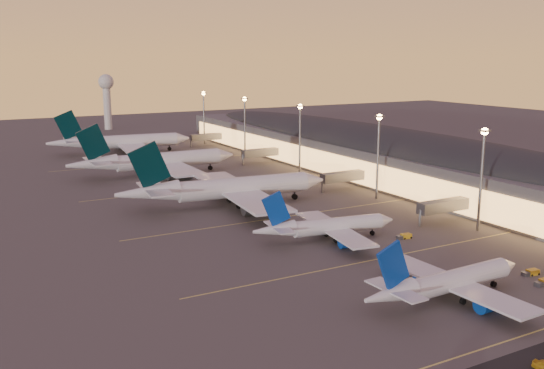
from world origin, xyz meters
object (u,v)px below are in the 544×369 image
(airliner_narrow_south, at_px, (446,283))
(airliner_wide_mid, at_px, (155,161))
(airliner_narrow_north, at_px, (326,227))
(radar_tower, at_px, (107,92))
(airliner_wide_far, at_px, (121,142))
(baggage_tug_a, at_px, (544,282))
(baggage_tug_c, at_px, (404,236))
(airliner_wide_near, at_px, (226,189))
(baggage_tug_b, at_px, (531,273))

(airliner_narrow_south, bearing_deg, airliner_wide_mid, 91.31)
(airliner_narrow_north, bearing_deg, radar_tower, 96.25)
(airliner_wide_far, bearing_deg, radar_tower, 85.55)
(airliner_wide_mid, distance_m, baggage_tug_a, 144.78)
(airliner_narrow_north, distance_m, baggage_tug_c, 19.33)
(airliner_wide_near, xyz_separation_m, baggage_tug_a, (26.86, -86.06, -4.69))
(radar_tower, relative_size, baggage_tug_b, 8.56)
(airliner_narrow_south, xyz_separation_m, airliner_narrow_north, (1.63, 40.56, -0.07))
(radar_tower, distance_m, baggage_tug_a, 293.28)
(airliner_narrow_north, relative_size, baggage_tug_a, 9.22)
(baggage_tug_a, xyz_separation_m, baggage_tug_c, (-3.06, 36.19, -0.02))
(baggage_tug_c, bearing_deg, airliner_narrow_south, -115.39)
(airliner_narrow_south, relative_size, airliner_narrow_north, 1.02)
(airliner_wide_mid, bearing_deg, baggage_tug_c, -74.88)
(airliner_wide_near, bearing_deg, airliner_narrow_north, -75.28)
(airliner_wide_mid, xyz_separation_m, baggage_tug_a, (29.81, -141.60, -4.64))
(baggage_tug_a, bearing_deg, airliner_narrow_north, 114.04)
(radar_tower, bearing_deg, airliner_narrow_north, -92.75)
(airliner_narrow_north, distance_m, airliner_wide_mid, 97.93)
(airliner_wide_near, relative_size, baggage_tug_a, 16.14)
(radar_tower, height_order, baggage_tug_b, radar_tower)
(airliner_narrow_north, xyz_separation_m, baggage_tug_b, (22.83, -39.30, -2.85))
(airliner_narrow_south, xyz_separation_m, airliner_wide_far, (-4.71, 194.49, 1.78))
(airliner_wide_mid, xyz_separation_m, radar_tower, (21.29, 150.77, 16.70))
(baggage_tug_b, xyz_separation_m, baggage_tug_c, (-5.43, 31.36, 0.01))
(airliner_narrow_north, bearing_deg, airliner_wide_near, 107.70)
(baggage_tug_b, bearing_deg, airliner_wide_near, 116.20)
(radar_tower, bearing_deg, airliner_narrow_south, -92.69)
(airliner_wide_near, relative_size, radar_tower, 1.95)
(radar_tower, bearing_deg, baggage_tug_a, -88.33)
(baggage_tug_a, bearing_deg, airliner_narrow_south, 169.98)
(airliner_narrow_north, xyz_separation_m, airliner_wide_mid, (-9.37, 97.47, 1.82))
(airliner_narrow_north, xyz_separation_m, baggage_tug_a, (20.45, -44.13, -2.82))
(airliner_wide_far, distance_m, baggage_tug_b, 195.48)
(airliner_wide_near, relative_size, baggage_tug_b, 16.72)
(airliner_narrow_north, xyz_separation_m, airliner_wide_near, (-6.42, 41.93, 1.88))
(airliner_narrow_north, distance_m, airliner_wide_near, 42.46)
(airliner_wide_far, height_order, baggage_tug_a, airliner_wide_far)
(airliner_narrow_south, height_order, airliner_wide_near, airliner_wide_near)
(airliner_wide_far, bearing_deg, airliner_narrow_south, -82.10)
(baggage_tug_b, bearing_deg, airliner_wide_far, 104.98)
(airliner_wide_mid, distance_m, baggage_tug_b, 140.58)
(baggage_tug_b, bearing_deg, baggage_tug_a, -109.80)
(radar_tower, xyz_separation_m, baggage_tug_b, (10.90, -287.54, -21.38))
(airliner_narrow_south, bearing_deg, baggage_tug_a, -11.11)
(airliner_narrow_south, distance_m, baggage_tug_c, 37.87)
(airliner_wide_far, distance_m, baggage_tug_a, 199.93)
(radar_tower, xyz_separation_m, baggage_tug_c, (5.46, -256.18, -21.36))
(baggage_tug_a, bearing_deg, airliner_wide_far, 96.89)
(airliner_wide_mid, height_order, baggage_tug_a, airliner_wide_mid)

